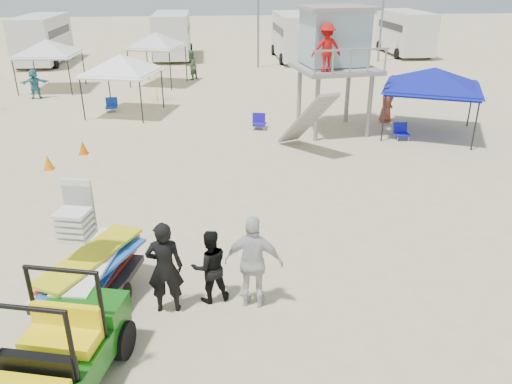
{
  "coord_description": "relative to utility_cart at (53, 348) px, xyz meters",
  "views": [
    {
      "loc": [
        -0.56,
        -7.79,
        6.13
      ],
      "look_at": [
        0.5,
        3.0,
        1.3
      ],
      "focal_mm": 35.0,
      "sensor_mm": 36.0,
      "label": 1
    }
  ],
  "objects": [
    {
      "name": "canopy_white_a",
      "position": [
        -1.35,
        17.07,
        1.64
      ],
      "size": [
        3.53,
        3.53,
        3.11
      ],
      "color": "black",
      "rests_on": "ground"
    },
    {
      "name": "distant_beachgoers",
      "position": [
        2.54,
        21.57,
        -0.1
      ],
      "size": [
        19.78,
        15.17,
        1.75
      ],
      "color": "#567546",
      "rests_on": "ground"
    },
    {
      "name": "cone_far",
      "position": [
        -2.12,
        11.55,
        -0.68
      ],
      "size": [
        0.34,
        0.34,
        0.5
      ],
      "primitive_type": "cone",
      "color": "#DC6206",
      "rests_on": "ground"
    },
    {
      "name": "rv_far_left",
      "position": [
        -8.98,
        31.62,
        0.87
      ],
      "size": [
        2.64,
        6.8,
        3.25
      ],
      "color": "silver",
      "rests_on": "ground"
    },
    {
      "name": "man_left",
      "position": [
        1.52,
        2.04,
        0.03
      ],
      "size": [
        0.71,
        0.47,
        1.92
      ],
      "primitive_type": "imported",
      "rotation": [
        0.0,
        0.0,
        3.13
      ],
      "color": "black",
      "rests_on": "ground"
    },
    {
      "name": "canopy_blue",
      "position": [
        11.34,
        12.76,
        1.6
      ],
      "size": [
        4.56,
        4.56,
        3.07
      ],
      "color": "black",
      "rests_on": "ground"
    },
    {
      "name": "beach_chair_c",
      "position": [
        10.02,
        12.13,
        -0.61
      ],
      "size": [
        0.56,
        0.6,
        0.64
      ],
      "color": "#0F14AB",
      "rests_on": "ground"
    },
    {
      "name": "canopy_white_c",
      "position": [
        -0.3,
        23.51,
        1.86
      ],
      "size": [
        3.34,
        3.34,
        3.34
      ],
      "color": "black",
      "rests_on": "ground"
    },
    {
      "name": "umbrella_b",
      "position": [
        -0.07,
        19.46,
        -0.03
      ],
      "size": [
        2.8,
        2.79,
        1.8
      ],
      "primitive_type": "imported",
      "rotation": [
        0.0,
        0.0,
        0.84
      ],
      "color": "orange",
      "rests_on": "ground"
    },
    {
      "name": "light_pole_left",
      "position": [
        6.02,
        28.63,
        3.07
      ],
      "size": [
        0.14,
        0.14,
        8.0
      ],
      "primitive_type": "cylinder",
      "color": "slate",
      "rests_on": "ground"
    },
    {
      "name": "rv_mid_left",
      "position": [
        0.02,
        33.12,
        0.87
      ],
      "size": [
        2.65,
        6.5,
        3.25
      ],
      "color": "silver",
      "rests_on": "ground"
    },
    {
      "name": "man_mid",
      "position": [
        2.37,
        2.29,
        -0.15
      ],
      "size": [
        0.87,
        0.74,
        1.55
      ],
      "primitive_type": "imported",
      "rotation": [
        0.0,
        0.0,
        3.37
      ],
      "color": "black",
      "rests_on": "ground"
    },
    {
      "name": "canopy_white_b",
      "position": [
        -6.1,
        22.68,
        1.66
      ],
      "size": [
        3.12,
        3.12,
        3.13
      ],
      "color": "black",
      "rests_on": "ground"
    },
    {
      "name": "cone_near",
      "position": [
        -2.95,
        10.11,
        -0.68
      ],
      "size": [
        0.34,
        0.34,
        0.5
      ],
      "primitive_type": "cone",
      "color": "orange",
      "rests_on": "ground"
    },
    {
      "name": "ground",
      "position": [
        3.02,
        1.63,
        -0.93
      ],
      "size": [
        140.0,
        140.0,
        0.0
      ],
      "primitive_type": "plane",
      "color": "beige",
      "rests_on": "ground"
    },
    {
      "name": "lifeguard_tower",
      "position": [
        7.46,
        13.62,
        2.63
      ],
      "size": [
        3.36,
        3.36,
        4.77
      ],
      "color": "gray",
      "rests_on": "ground"
    },
    {
      "name": "rv_mid_right",
      "position": [
        9.02,
        31.62,
        0.87
      ],
      "size": [
        2.64,
        7.0,
        3.25
      ],
      "color": "silver",
      "rests_on": "ground"
    },
    {
      "name": "utility_cart",
      "position": [
        0.0,
        0.0,
        0.0
      ],
      "size": [
        1.91,
        2.86,
        1.99
      ],
      "color": "#0F570D",
      "rests_on": "ground"
    },
    {
      "name": "rv_far_right",
      "position": [
        18.02,
        33.12,
        0.87
      ],
      "size": [
        2.64,
        6.6,
        3.25
      ],
      "color": "silver",
      "rests_on": "ground"
    },
    {
      "name": "surf_trailer",
      "position": [
        0.0,
        2.34,
        0.03
      ],
      "size": [
        1.91,
        2.79,
        2.34
      ],
      "color": "black",
      "rests_on": "ground"
    },
    {
      "name": "beach_chair_b",
      "position": [
        4.58,
        14.11,
        -0.61
      ],
      "size": [
        0.64,
        0.69,
        0.64
      ],
      "color": "#190E99",
      "rests_on": "ground"
    },
    {
      "name": "man_right",
      "position": [
        3.22,
        2.04,
        0.05
      ],
      "size": [
        1.22,
        0.73,
        1.95
      ],
      "primitive_type": "imported",
      "rotation": [
        0.0,
        0.0,
        2.9
      ],
      "color": "silver",
      "rests_on": "ground"
    },
    {
      "name": "beach_chair_a",
      "position": [
        -2.08,
        17.61,
        -0.61
      ],
      "size": [
        0.62,
        0.66,
        0.64
      ],
      "color": "#0E2F98",
      "rests_on": "ground"
    },
    {
      "name": "light_pole_right",
      "position": [
        15.02,
        30.13,
        3.07
      ],
      "size": [
        0.14,
        0.14,
        8.0
      ],
      "primitive_type": "cylinder",
      "color": "slate",
      "rests_on": "ground"
    }
  ]
}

